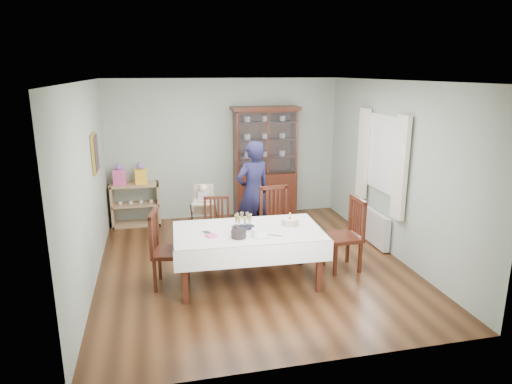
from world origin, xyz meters
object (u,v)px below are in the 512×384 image
object	(u,v)px
chair_far_left	(218,239)
gift_bag_orange	(141,174)
woman	(253,192)
champagne_tray	(243,224)
sideboard	(136,204)
birthday_cake	(290,222)
chair_end_left	(170,264)
chair_end_right	(343,248)
dining_table	(248,256)
gift_bag_pink	(119,176)
china_cabinet	(265,161)
chair_far_right	(277,235)
high_chair	(204,220)

from	to	relation	value
chair_far_left	gift_bag_orange	size ratio (longest dim) A/B	2.37
woman	champagne_tray	distance (m)	1.49
sideboard	birthday_cake	bearing A→B (deg)	-52.27
chair_end_left	chair_end_right	bearing A→B (deg)	-79.46
dining_table	gift_bag_pink	bearing A→B (deg)	122.60
champagne_tray	sideboard	bearing A→B (deg)	118.70
china_cabinet	chair_far_right	xyz separation A→B (m)	(-0.29, -1.93, -0.81)
chair_end_right	gift_bag_orange	world-z (taller)	gift_bag_orange
chair_far_left	gift_bag_pink	world-z (taller)	gift_bag_pink
dining_table	gift_bag_orange	size ratio (longest dim) A/B	5.21
sideboard	woman	bearing A→B (deg)	-34.35
dining_table	chair_end_right	bearing A→B (deg)	5.04
birthday_cake	gift_bag_pink	world-z (taller)	gift_bag_pink
chair_far_right	gift_bag_pink	bearing A→B (deg)	139.28
woman	gift_bag_orange	world-z (taller)	woman
china_cabinet	gift_bag_orange	world-z (taller)	china_cabinet
chair_end_right	dining_table	bearing A→B (deg)	-87.84
woman	champagne_tray	world-z (taller)	woman
dining_table	sideboard	xyz separation A→B (m)	(-1.56, 2.85, 0.02)
china_cabinet	chair_end_right	distance (m)	2.87
chair_far_left	china_cabinet	bearing A→B (deg)	62.69
china_cabinet	high_chair	xyz separation A→B (m)	(-1.35, -1.17, -0.73)
chair_far_right	gift_bag_pink	xyz separation A→B (m)	(-2.47, 1.94, 0.66)
chair_far_left	dining_table	bearing A→B (deg)	-68.07
chair_end_left	chair_end_right	xyz separation A→B (m)	(2.50, -0.01, 0.00)
chair_end_left	high_chair	xyz separation A→B (m)	(0.65, 1.53, 0.08)
dining_table	birthday_cake	bearing A→B (deg)	5.37
birthday_cake	gift_bag_pink	xyz separation A→B (m)	(-2.42, 2.78, 0.16)
woman	gift_bag_orange	size ratio (longest dim) A/B	4.42
chair_end_right	birthday_cake	world-z (taller)	chair_end_right
chair_end_right	chair_end_left	bearing A→B (deg)	-93.04
dining_table	sideboard	size ratio (longest dim) A/B	2.27
birthday_cake	woman	bearing A→B (deg)	97.78
high_chair	gift_bag_orange	world-z (taller)	gift_bag_orange
dining_table	gift_bag_orange	xyz separation A→B (m)	(-1.43, 2.83, 0.59)
high_chair	dining_table	bearing A→B (deg)	-67.16
birthday_cake	chair_end_left	bearing A→B (deg)	177.30
champagne_tray	gift_bag_pink	xyz separation A→B (m)	(-1.77, 2.74, 0.15)
china_cabinet	high_chair	size ratio (longest dim) A/B	2.14
sideboard	champagne_tray	distance (m)	3.18
woman	champagne_tray	xyz separation A→B (m)	(-0.45, -1.42, -0.05)
chair_far_left	gift_bag_pink	size ratio (longest dim) A/B	2.37
sideboard	china_cabinet	bearing A→B (deg)	-0.49
champagne_tray	gift_bag_pink	bearing A→B (deg)	122.79
china_cabinet	chair_end_left	distance (m)	3.45
dining_table	china_cabinet	distance (m)	3.07
chair_end_left	birthday_cake	distance (m)	1.73
high_chair	birthday_cake	world-z (taller)	high_chair
dining_table	gift_bag_pink	xyz separation A→B (m)	(-1.81, 2.83, 0.59)
gift_bag_pink	dining_table	bearing A→B (deg)	-57.40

